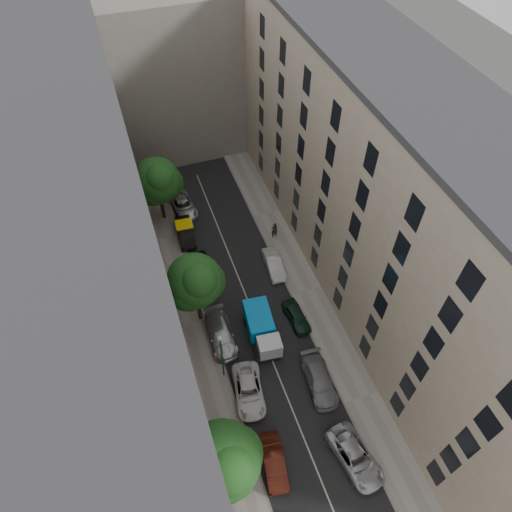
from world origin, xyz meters
name	(u,v)px	position (x,y,z in m)	size (l,w,h in m)	color
ground	(251,308)	(0.00, 0.00, 0.00)	(120.00, 120.00, 0.00)	#4C4C49
road_surface	(251,308)	(0.00, 0.00, 0.01)	(8.00, 44.00, 0.02)	black
sidewalk_left	(192,324)	(-5.50, 0.00, 0.07)	(3.00, 44.00, 0.15)	gray
sidewalk_right	(306,291)	(5.50, 0.00, 0.07)	(3.00, 44.00, 0.15)	gray
building_left	(100,271)	(-11.00, 0.00, 10.00)	(8.00, 44.00, 20.00)	#4F4C4A
building_right	(380,200)	(11.00, 0.00, 10.00)	(8.00, 44.00, 20.00)	#BBA791
building_endcap	(171,70)	(0.00, 28.00, 9.00)	(18.00, 12.00, 18.00)	gray
tarp_truck	(262,328)	(-0.07, -3.13, 1.32)	(2.54, 5.37, 2.40)	black
car_left_1	(274,462)	(-2.80, -13.40, 0.69)	(1.46, 4.20, 1.38)	#4E1A0F
car_left_2	(249,391)	(-2.80, -7.77, 0.68)	(2.24, 4.86, 1.35)	silver
car_left_3	(221,334)	(-3.45, -2.20, 0.75)	(2.10, 5.16, 1.50)	#B7B6BB
car_left_4	(205,267)	(-2.80, 5.40, 0.68)	(1.61, 3.99, 1.36)	black
car_left_5	(185,232)	(-3.53, 10.52, 0.73)	(1.55, 4.45, 1.46)	black
car_left_6	(183,205)	(-2.80, 14.60, 0.65)	(2.17, 4.70, 1.31)	#BAB9BE
car_right_0	(355,457)	(2.80, -15.00, 0.70)	(2.31, 5.00, 1.39)	#BBBBC0
car_right_1	(319,380)	(2.80, -8.80, 0.72)	(2.02, 4.97, 1.44)	gray
car_right_2	(297,316)	(3.41, -2.60, 0.64)	(1.50, 3.74, 1.27)	#142E21
car_right_3	(274,264)	(3.60, 3.60, 0.67)	(1.42, 4.09, 1.35)	silver
tree_near	(224,462)	(-6.30, -13.67, 5.45)	(5.21, 4.92, 8.04)	#382619
tree_mid	(196,283)	(-4.50, 0.24, 5.45)	(4.95, 4.62, 7.94)	#382619
tree_far	(158,182)	(-4.96, 13.89, 5.06)	(5.06, 4.75, 7.50)	#382619
lamp_post	(221,353)	(-4.20, -5.59, 3.88)	(0.36, 0.36, 5.99)	#185428
pedestrian	(274,230)	(5.10, 7.51, 1.09)	(0.69, 0.45, 1.88)	black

